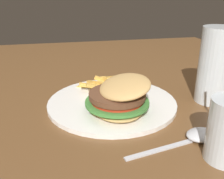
% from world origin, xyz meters
% --- Properties ---
extents(dining_table, '(1.44, 1.17, 0.72)m').
position_xyz_m(dining_table, '(0.00, 0.00, 0.61)').
color(dining_table, brown).
rests_on(dining_table, ground_plane).
extents(meal_plate_near, '(0.31, 0.31, 0.09)m').
position_xyz_m(meal_plate_near, '(0.05, -0.03, 0.75)').
color(meal_plate_near, white).
rests_on(meal_plate_near, dining_table).
extents(beer_glass, '(0.08, 0.08, 0.19)m').
position_xyz_m(beer_glass, '(0.06, 0.22, 0.81)').
color(beer_glass, silver).
rests_on(beer_glass, dining_table).
extents(spoon, '(0.07, 0.20, 0.02)m').
position_xyz_m(spoon, '(0.21, 0.10, 0.73)').
color(spoon, silver).
rests_on(spoon, dining_table).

